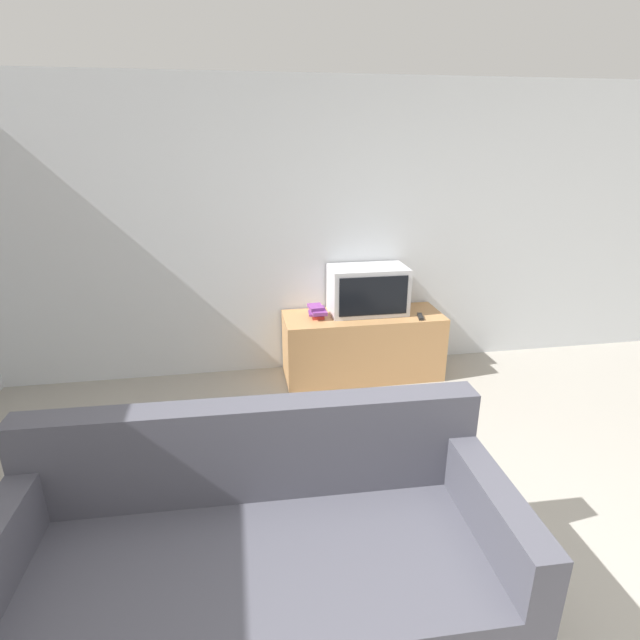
# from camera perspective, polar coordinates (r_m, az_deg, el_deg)

# --- Properties ---
(wall_back) EXTENTS (9.00, 0.06, 2.60)m
(wall_back) POSITION_cam_1_polar(r_m,az_deg,el_deg) (4.60, 1.47, 10.04)
(wall_back) COLOR silver
(wall_back) RESTS_ON ground_plane
(tv_stand) EXTENTS (1.44, 0.54, 0.60)m
(tv_stand) POSITION_cam_1_polar(r_m,az_deg,el_deg) (4.63, 4.87, -2.90)
(tv_stand) COLOR tan
(tv_stand) RESTS_ON ground_plane
(television) EXTENTS (0.69, 0.40, 0.43)m
(television) POSITION_cam_1_polar(r_m,az_deg,el_deg) (4.53, 5.48, 3.45)
(television) COLOR silver
(television) RESTS_ON tv_stand
(couch) EXTENTS (2.18, 1.00, 0.95)m
(couch) POSITION_cam_1_polar(r_m,az_deg,el_deg) (2.48, -6.85, -26.37)
(couch) COLOR #474751
(couch) RESTS_ON ground_plane
(book_stack) EXTENTS (0.15, 0.21, 0.11)m
(book_stack) POSITION_cam_1_polar(r_m,az_deg,el_deg) (4.42, -0.30, 1.00)
(book_stack) COLOR #B72D28
(book_stack) RESTS_ON tv_stand
(remote_on_stand) EXTENTS (0.07, 0.16, 0.02)m
(remote_on_stand) POSITION_cam_1_polar(r_m,az_deg,el_deg) (4.51, 11.40, 0.39)
(remote_on_stand) COLOR black
(remote_on_stand) RESTS_ON tv_stand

